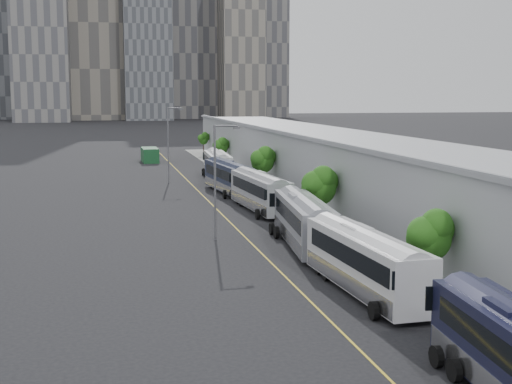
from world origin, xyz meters
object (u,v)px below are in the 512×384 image
object	(u,v)px
bus_3	(304,226)
street_lamp_near	(217,174)
bus_2	(365,267)
shipping_container	(150,155)
street_lamp_far	(169,140)
suv	(150,153)
bus_4	(260,195)
bus_6	(218,167)
bus_5	(229,180)

from	to	relation	value
bus_3	street_lamp_near	distance (m)	7.84
bus_2	shipping_container	world-z (taller)	bus_2
street_lamp_far	suv	bearing A→B (deg)	89.84
bus_4	bus_6	distance (m)	26.61
bus_2	suv	size ratio (longest dim) A/B	2.53
shipping_container	bus_6	bearing A→B (deg)	-75.62
bus_2	suv	world-z (taller)	bus_2
bus_6	street_lamp_near	xyz separation A→B (m)	(-6.38, -39.28, 3.58)
street_lamp_far	street_lamp_near	bearing A→B (deg)	-89.73
bus_5	street_lamp_far	bearing A→B (deg)	111.47
street_lamp_far	suv	size ratio (longest dim) A/B	1.91
street_lamp_near	street_lamp_far	bearing A→B (deg)	90.27
shipping_container	suv	world-z (taller)	shipping_container
bus_6	street_lamp_near	distance (m)	39.95
street_lamp_far	suv	distance (m)	39.01
bus_2	street_lamp_far	bearing A→B (deg)	93.35
bus_2	shipping_container	distance (m)	82.39
bus_2	bus_3	xyz separation A→B (m)	(0.14, 12.90, 0.03)
bus_6	suv	size ratio (longest dim) A/B	2.55
bus_3	bus_5	bearing A→B (deg)	96.40
bus_2	bus_5	distance (m)	42.53
shipping_container	street_lamp_near	bearing A→B (deg)	-90.27
street_lamp_near	suv	bearing A→B (deg)	90.05
bus_6	shipping_container	bearing A→B (deg)	108.41
bus_5	bus_6	world-z (taller)	bus_6
bus_5	street_lamp_far	world-z (taller)	street_lamp_far
bus_4	bus_5	xyz separation A→B (m)	(-0.76, 13.12, -0.02)
bus_5	shipping_container	size ratio (longest dim) A/B	1.92
bus_2	suv	xyz separation A→B (m)	(-5.76, 92.23, -0.85)
bus_3	street_lamp_near	size ratio (longest dim) A/B	1.46
bus_6	suv	bearing A→B (deg)	103.16
bus_4	bus_2	bearing A→B (deg)	-95.18
bus_3	bus_5	size ratio (longest dim) A/B	1.03
bus_4	bus_5	distance (m)	13.14
bus_3	street_lamp_near	bearing A→B (deg)	152.36
street_lamp_near	street_lamp_far	size ratio (longest dim) A/B	0.93
bus_5	bus_2	bearing A→B (deg)	-95.40
bus_3	street_lamp_far	distance (m)	41.24
bus_4	bus_6	world-z (taller)	bus_4
street_lamp_near	street_lamp_far	xyz separation A→B (m)	(-0.18, 36.78, 0.34)
bus_2	shipping_container	xyz separation A→B (m)	(-6.48, 82.13, -0.38)
bus_3	bus_6	distance (m)	43.12
bus_4	suv	bearing A→B (deg)	91.56
bus_4	bus_5	bearing A→B (deg)	89.14
bus_4	street_lamp_near	xyz separation A→B (m)	(-6.22, -12.67, 3.58)
bus_6	suv	xyz separation A→B (m)	(-6.45, 36.21, -0.87)
bus_3	bus_4	world-z (taller)	bus_3
bus_4	bus_6	size ratio (longest dim) A/B	1.00
bus_4	shipping_container	world-z (taller)	bus_4
bus_5	street_lamp_far	xyz separation A→B (m)	(-5.64, 10.98, 3.94)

